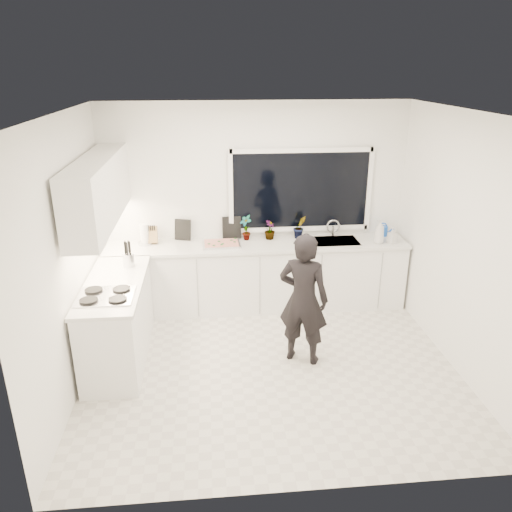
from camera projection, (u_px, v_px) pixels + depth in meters
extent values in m
cube|color=beige|center=(270.00, 366.00, 5.52)|extent=(4.00, 3.50, 0.02)
cube|color=white|center=(255.00, 205.00, 6.67)|extent=(4.00, 0.02, 2.70)
cube|color=white|center=(67.00, 258.00, 4.85)|extent=(0.02, 3.50, 2.70)
cube|color=white|center=(462.00, 245.00, 5.21)|extent=(0.02, 3.50, 2.70)
cube|color=white|center=(274.00, 112.00, 4.54)|extent=(4.00, 3.50, 0.02)
cube|color=black|center=(301.00, 190.00, 6.62)|extent=(1.80, 0.02, 1.00)
cube|color=white|center=(258.00, 277.00, 6.71)|extent=(3.92, 0.58, 0.88)
cube|color=white|center=(118.00, 322.00, 5.54)|extent=(0.58, 1.60, 0.88)
cube|color=silver|center=(258.00, 245.00, 6.53)|extent=(3.94, 0.62, 0.04)
cube|color=silver|center=(114.00, 284.00, 5.37)|extent=(0.62, 1.60, 0.04)
cube|color=white|center=(99.00, 191.00, 5.34)|extent=(0.34, 2.10, 0.70)
cube|color=silver|center=(336.00, 244.00, 6.65)|extent=(0.58, 0.42, 0.14)
cylinder|color=silver|center=(333.00, 228.00, 6.77)|extent=(0.03, 0.03, 0.22)
cube|color=black|center=(105.00, 295.00, 5.03)|extent=(0.56, 0.48, 0.03)
imported|color=black|center=(303.00, 299.00, 5.37)|extent=(0.65, 0.55, 1.50)
cube|color=silver|center=(221.00, 244.00, 6.46)|extent=(0.49, 0.37, 0.03)
cube|color=red|center=(221.00, 243.00, 6.45)|extent=(0.44, 0.32, 0.01)
cylinder|color=blue|center=(382.00, 231.00, 6.81)|extent=(0.16, 0.16, 0.13)
cylinder|color=silver|center=(144.00, 235.00, 6.45)|extent=(0.14, 0.14, 0.26)
cube|color=olive|center=(152.00, 235.00, 6.50)|extent=(0.13, 0.10, 0.22)
cylinder|color=#B6B6BB|center=(129.00, 260.00, 5.76)|extent=(0.16, 0.16, 0.16)
cube|color=black|center=(183.00, 230.00, 6.62)|extent=(0.22, 0.09, 0.28)
cube|color=black|center=(232.00, 228.00, 6.67)|extent=(0.25, 0.03, 0.30)
imported|color=#26662D|center=(246.00, 228.00, 6.61)|extent=(0.20, 0.22, 0.34)
imported|color=#26662D|center=(270.00, 230.00, 6.65)|extent=(0.19, 0.19, 0.26)
imported|color=#26662D|center=(300.00, 227.00, 6.68)|extent=(0.20, 0.18, 0.31)
imported|color=#D8BF66|center=(379.00, 232.00, 6.48)|extent=(0.16, 0.16, 0.32)
imported|color=#D8BF66|center=(392.00, 235.00, 6.52)|extent=(0.12, 0.13, 0.21)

